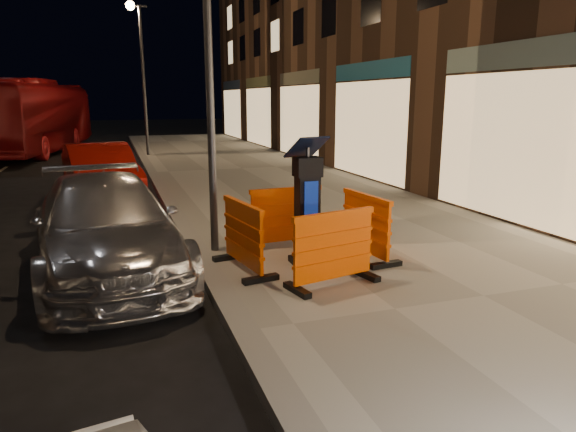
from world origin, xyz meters
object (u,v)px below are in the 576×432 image
object	(u,v)px
barrier_back	(286,217)
barrier_bldgside	(366,226)
bus_doubledecker	(35,153)
barrier_kerbside	(243,237)
car_red	(103,199)
barrier_front	(333,249)
car_silver	(110,271)
parking_kiosk	(307,205)

from	to	relation	value
barrier_back	barrier_bldgside	distance (m)	1.34
barrier_back	bus_doubledecker	xyz separation A→B (m)	(-6.01, 18.87, -0.64)
barrier_kerbside	car_red	xyz separation A→B (m)	(-1.97, 6.99, -0.64)
barrier_front	bus_doubledecker	bearing A→B (deg)	93.43
car_silver	barrier_back	bearing A→B (deg)	-7.20
barrier_front	car_silver	bearing A→B (deg)	131.77
barrier_front	car_silver	distance (m)	3.45
car_red	bus_doubledecker	world-z (taller)	bus_doubledecker
parking_kiosk	bus_doubledecker	world-z (taller)	parking_kiosk
barrier_kerbside	car_silver	size ratio (longest dim) A/B	0.26
barrier_front	barrier_bldgside	bearing A→B (deg)	32.29
barrier_front	barrier_kerbside	size ratio (longest dim) A/B	1.00
barrier_bldgside	car_silver	bearing A→B (deg)	68.92
barrier_back	barrier_kerbside	size ratio (longest dim) A/B	1.00
barrier_back	bus_doubledecker	distance (m)	19.82
car_silver	bus_doubledecker	distance (m)	19.08
car_red	barrier_back	bearing A→B (deg)	-73.13
barrier_bldgside	car_silver	xyz separation A→B (m)	(-3.71, 1.02, -0.64)
barrier_bldgside	car_red	size ratio (longest dim) A/B	0.29
barrier_front	barrier_bldgside	distance (m)	1.34
car_silver	bus_doubledecker	xyz separation A→B (m)	(-3.25, 18.80, 0.00)
parking_kiosk	barrier_kerbside	world-z (taller)	parking_kiosk
barrier_back	car_red	xyz separation A→B (m)	(-2.92, 6.04, -0.64)
barrier_front	barrier_back	bearing A→B (deg)	77.29
car_red	bus_doubledecker	bearing A→B (deg)	94.66
barrier_bldgside	car_red	bearing A→B (deg)	23.23
barrier_back	barrier_kerbside	bearing A→B (deg)	-139.71
barrier_front	barrier_back	size ratio (longest dim) A/B	1.00
barrier_back	barrier_kerbside	world-z (taller)	same
barrier_back	bus_doubledecker	size ratio (longest dim) A/B	0.10
barrier_kerbside	car_silver	world-z (taller)	barrier_kerbside
barrier_kerbside	bus_doubledecker	size ratio (longest dim) A/B	0.10
parking_kiosk	car_red	bearing A→B (deg)	104.94
parking_kiosk	car_silver	size ratio (longest dim) A/B	0.37
barrier_front	parking_kiosk	bearing A→B (deg)	77.29
barrier_kerbside	barrier_bldgside	world-z (taller)	same
barrier_front	barrier_bldgside	xyz separation A→B (m)	(0.95, 0.95, 0.00)
parking_kiosk	barrier_kerbside	size ratio (longest dim) A/B	1.40
barrier_bldgside	barrier_front	bearing A→B (deg)	129.29
barrier_bldgside	car_red	distance (m)	8.02
parking_kiosk	barrier_bldgside	size ratio (longest dim) A/B	1.40
bus_doubledecker	barrier_kerbside	bearing A→B (deg)	-66.36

